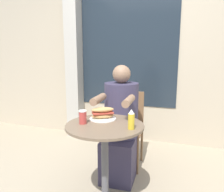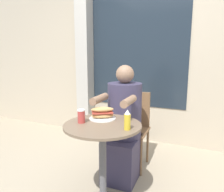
# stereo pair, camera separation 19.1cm
# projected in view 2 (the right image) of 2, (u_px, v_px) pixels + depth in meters

# --- Properties ---
(storefront_wall) EXTENTS (8.00, 0.09, 2.80)m
(storefront_wall) POSITION_uv_depth(u_px,v_px,m) (153.00, 48.00, 3.15)
(storefront_wall) COLOR #B7A88E
(storefront_wall) RESTS_ON ground_plane
(lattice_pillar) EXTENTS (0.21, 0.21, 2.40)m
(lattice_pillar) POSITION_uv_depth(u_px,v_px,m) (85.00, 61.00, 3.45)
(lattice_pillar) COLOR #B2ADA3
(lattice_pillar) RESTS_ON ground_plane
(cafe_table) EXTENTS (0.64, 0.64, 0.75)m
(cafe_table) POSITION_uv_depth(u_px,v_px,m) (103.00, 148.00, 1.82)
(cafe_table) COLOR brown
(cafe_table) RESTS_ON ground_plane
(diner_chair) EXTENTS (0.40, 0.40, 0.87)m
(diner_chair) POSITION_uv_depth(u_px,v_px,m) (133.00, 122.00, 2.60)
(diner_chair) COLOR brown
(diner_chair) RESTS_ON ground_plane
(seated_diner) EXTENTS (0.37, 0.64, 1.20)m
(seated_diner) POSITION_uv_depth(u_px,v_px,m) (123.00, 131.00, 2.28)
(seated_diner) COLOR #38334C
(seated_diner) RESTS_ON ground_plane
(sandwich_on_plate) EXTENTS (0.23, 0.23, 0.11)m
(sandwich_on_plate) POSITION_uv_depth(u_px,v_px,m) (102.00, 114.00, 1.92)
(sandwich_on_plate) COLOR white
(sandwich_on_plate) RESTS_ON cafe_table
(drink_cup) EXTENTS (0.06, 0.06, 0.11)m
(drink_cup) POSITION_uv_depth(u_px,v_px,m) (81.00, 116.00, 1.80)
(drink_cup) COLOR #B73D38
(drink_cup) RESTS_ON cafe_table
(condiment_bottle) EXTENTS (0.05, 0.05, 0.15)m
(condiment_bottle) POSITION_uv_depth(u_px,v_px,m) (127.00, 120.00, 1.63)
(condiment_bottle) COLOR gold
(condiment_bottle) RESTS_ON cafe_table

